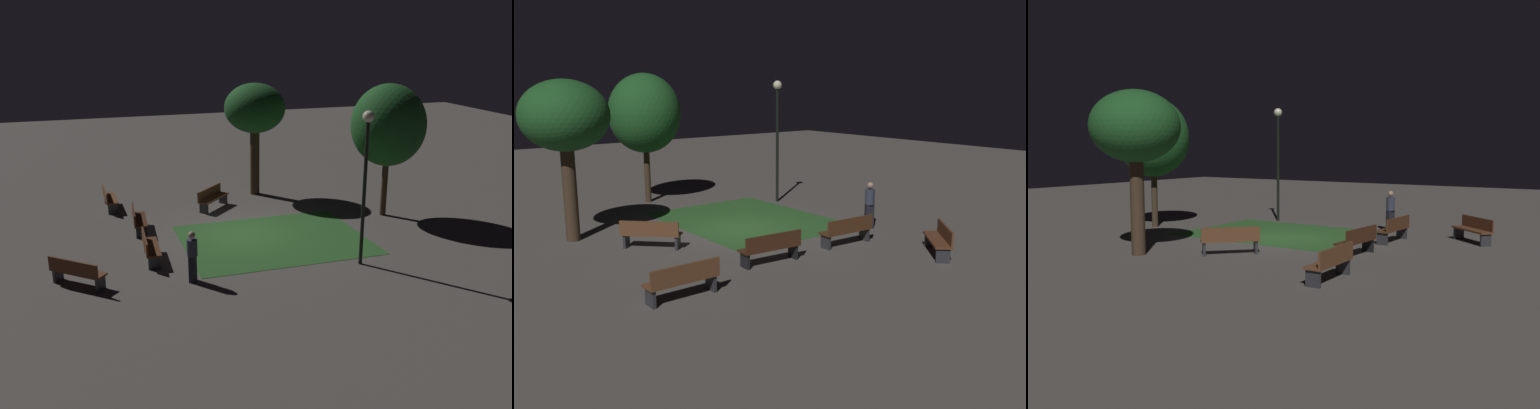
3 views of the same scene
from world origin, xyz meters
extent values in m
plane|color=#56514C|center=(0.00, 0.00, 0.00)|extent=(60.00, 60.00, 0.00)
cube|color=#2D6028|center=(0.97, 0.95, 0.01)|extent=(5.08, 6.55, 0.01)
cube|color=#422314|center=(-1.49, -3.53, 0.45)|extent=(1.83, 0.60, 0.06)
cube|color=#422314|center=(-1.50, -3.74, 0.68)|extent=(1.80, 0.19, 0.40)
cube|color=black|center=(-2.28, -3.48, 0.21)|extent=(0.11, 0.39, 0.42)
cube|color=black|center=(-0.69, -3.59, 0.21)|extent=(0.11, 0.39, 0.42)
cube|color=#512D19|center=(1.49, -3.53, 0.45)|extent=(1.82, 0.57, 0.06)
cube|color=#512D19|center=(1.47, -3.74, 0.68)|extent=(1.80, 0.15, 0.40)
cube|color=#2D2D33|center=(0.69, -3.49, 0.21)|extent=(0.10, 0.39, 0.42)
cube|color=#2D2D33|center=(2.28, -3.57, 0.21)|extent=(0.10, 0.39, 0.42)
cube|color=brown|center=(-3.39, -0.19, 0.45)|extent=(1.62, 1.61, 0.06)
cube|color=brown|center=(-3.54, -0.34, 0.68)|extent=(1.32, 1.31, 0.40)
cube|color=#2D2D33|center=(-3.96, 0.37, 0.21)|extent=(0.33, 0.33, 0.42)
cube|color=#2D2D33|center=(-2.82, -0.76, 0.21)|extent=(0.33, 0.33, 0.42)
cube|color=brown|center=(2.82, -5.91, 0.45)|extent=(1.57, 1.65, 0.06)
cube|color=brown|center=(2.97, -6.05, 0.68)|extent=(1.26, 1.37, 0.40)
cube|color=#2D2D33|center=(2.28, -6.50, 0.21)|extent=(0.34, 0.32, 0.42)
cube|color=#2D2D33|center=(3.36, -5.31, 0.21)|extent=(0.34, 0.32, 0.42)
cube|color=brown|center=(-4.70, -4.34, 0.45)|extent=(1.81, 0.51, 0.06)
cube|color=brown|center=(-4.70, -4.55, 0.68)|extent=(1.80, 0.09, 0.40)
cube|color=#2D2D33|center=(-5.50, -4.36, 0.21)|extent=(0.09, 0.39, 0.42)
cube|color=#2D2D33|center=(-3.90, -4.33, 0.21)|extent=(0.09, 0.39, 0.42)
cylinder|color=#423021|center=(-0.39, 6.16, 1.44)|extent=(0.25, 0.25, 2.89)
ellipsoid|color=#1E5623|center=(-0.39, 6.16, 3.69)|extent=(2.93, 2.93, 3.22)
cylinder|color=#423021|center=(-4.96, 2.14, 1.59)|extent=(0.43, 0.43, 3.18)
ellipsoid|color=#1E5623|center=(-4.96, 2.14, 3.93)|extent=(2.71, 2.71, 2.19)
cylinder|color=black|center=(3.93, 2.88, 2.33)|extent=(0.12, 0.12, 4.67)
sphere|color=#F2EDCC|center=(3.93, 2.88, 4.82)|extent=(0.36, 0.36, 0.36)
cube|color=black|center=(3.58, -2.60, 0.42)|extent=(0.34, 0.30, 0.84)
cylinder|color=#33384C|center=(3.58, -2.60, 1.10)|extent=(0.32, 0.32, 0.52)
sphere|color=tan|center=(3.58, -2.60, 1.50)|extent=(0.22, 0.22, 0.22)
camera|label=1|loc=(19.76, -5.86, 7.54)|focal=41.27mm
camera|label=2|loc=(-10.68, -15.26, 4.86)|focal=39.48mm
camera|label=3|loc=(-16.61, -10.72, 3.30)|focal=38.82mm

